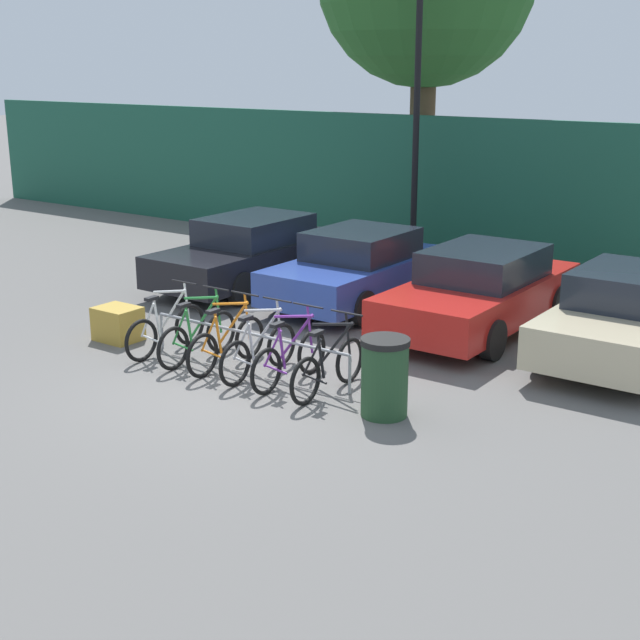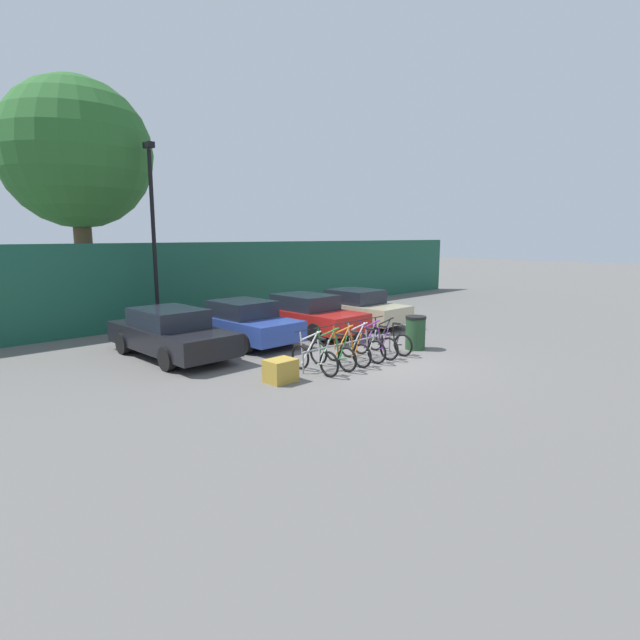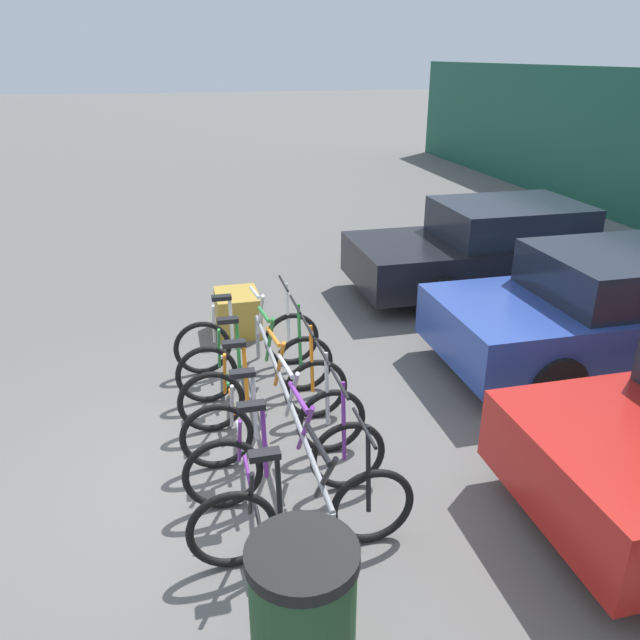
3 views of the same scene
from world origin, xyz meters
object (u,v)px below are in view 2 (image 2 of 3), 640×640
(bicycle_purple, at_px, (374,344))
(car_beige, at_px, (357,308))
(bicycle_green, at_px, (332,354))
(car_blue, at_px, (244,322))
(bicycle_black, at_px, (389,341))
(car_red, at_px, (307,314))
(cargo_crate, at_px, (281,371))
(bicycle_silver, at_px, (362,347))
(tree_behind_hoarding, at_px, (77,155))
(bike_rack, at_px, (350,344))
(car_black, at_px, (171,333))
(bicycle_white, at_px, (314,359))
(lamp_post, at_px, (153,230))
(bicycle_orange, at_px, (347,351))
(trash_bin, at_px, (415,333))

(bicycle_purple, bearing_deg, car_beige, 44.78)
(bicycle_green, bearing_deg, car_blue, 84.80)
(bicycle_black, xyz_separation_m, car_red, (0.36, 3.93, 0.31))
(bicycle_green, relative_size, bicycle_black, 1.00)
(car_blue, xyz_separation_m, cargo_crate, (-1.96, -4.14, -0.42))
(bicycle_silver, distance_m, tree_behind_hoarding, 12.79)
(bicycle_green, height_order, cargo_crate, bicycle_green)
(cargo_crate, bearing_deg, bike_rack, 3.01)
(bicycle_green, distance_m, car_black, 4.81)
(bike_rack, distance_m, bicycle_white, 1.55)
(car_blue, bearing_deg, bicycle_silver, -76.45)
(lamp_post, bearing_deg, cargo_crate, -96.72)
(bicycle_green, xyz_separation_m, bicycle_silver, (1.19, 0.00, 0.00))
(car_black, bearing_deg, bicycle_black, -41.04)
(cargo_crate, bearing_deg, bicycle_white, -0.51)
(bicycle_green, xyz_separation_m, car_blue, (0.19, 4.15, 0.31))
(bicycle_orange, bearing_deg, car_red, 60.01)
(bicycle_white, height_order, car_blue, car_blue)
(car_black, bearing_deg, lamp_post, 67.89)
(car_black, height_order, tree_behind_hoarding, tree_behind_hoarding)
(bicycle_orange, distance_m, bicycle_black, 1.83)
(trash_bin, bearing_deg, car_beige, 65.18)
(bike_rack, relative_size, cargo_crate, 5.16)
(bicycle_orange, relative_size, car_beige, 0.42)
(bicycle_green, distance_m, cargo_crate, 1.77)
(bicycle_silver, height_order, bicycle_black, same)
(car_blue, bearing_deg, car_red, -4.86)
(bike_rack, relative_size, car_blue, 0.90)
(bicycle_green, xyz_separation_m, cargo_crate, (-1.77, 0.01, -0.10))
(bicycle_green, height_order, car_blue, car_blue)
(car_blue, distance_m, trash_bin, 5.46)
(car_red, distance_m, cargo_crate, 6.01)
(bicycle_green, bearing_deg, cargo_crate, 177.12)
(car_beige, bearing_deg, lamp_post, 145.56)
(bike_rack, xyz_separation_m, car_blue, (-0.68, 4.00, 0.21))
(lamp_post, bearing_deg, bike_rack, -77.71)
(bicycle_silver, relative_size, bicycle_purple, 1.00)
(bicycle_orange, distance_m, car_black, 5.12)
(bicycle_green, distance_m, bicycle_purple, 1.75)
(car_red, bearing_deg, bicycle_white, -131.13)
(car_beige, height_order, tree_behind_hoarding, tree_behind_hoarding)
(bike_rack, height_order, car_blue, car_blue)
(bicycle_green, height_order, car_black, car_black)
(cargo_crate, bearing_deg, car_red, 40.81)
(bicycle_white, height_order, bicycle_silver, same)
(bicycle_orange, height_order, bicycle_black, same)
(bicycle_white, distance_m, bicycle_black, 3.07)
(bicycle_purple, xyz_separation_m, cargo_crate, (-3.52, 0.01, -0.10))
(bicycle_silver, relative_size, lamp_post, 0.26)
(bike_rack, distance_m, bicycle_purple, 0.89)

